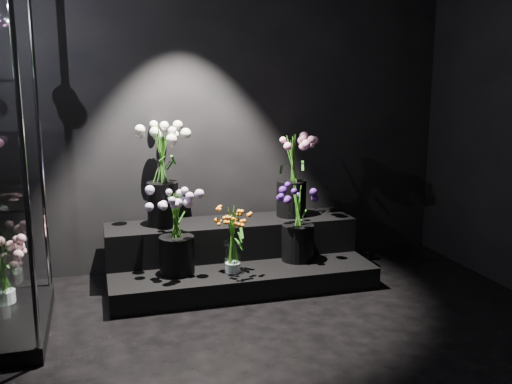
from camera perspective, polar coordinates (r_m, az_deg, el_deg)
name	(u,v)px	position (r m, az deg, el deg)	size (l,w,h in m)	color
floor	(300,377)	(3.26, 4.43, -17.95)	(4.00, 4.00, 0.00)	black
wall_back	(218,101)	(4.77, -3.81, 9.07)	(4.00, 4.00, 0.00)	black
display_riser	(235,256)	(4.60, -2.10, -6.41)	(2.01, 0.89, 0.45)	black
bouquet_orange_bells	(233,240)	(4.21, -2.37, -4.78)	(0.26, 0.26, 0.49)	white
bouquet_lilac	(176,228)	(4.21, -7.99, -3.56)	(0.40, 0.40, 0.61)	black
bouquet_purple	(298,220)	(4.48, 4.23, -2.78)	(0.42, 0.42, 0.59)	black
bouquet_cream_roses	(162,168)	(4.48, -9.40, 2.42)	(0.47, 0.47, 0.79)	black
bouquet_pink_roses	(292,170)	(4.73, 3.59, 2.25)	(0.40, 0.40, 0.71)	black
bouquet_case_base_pink	(2,269)	(4.17, -24.06, -7.01)	(0.38, 0.38, 0.45)	white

